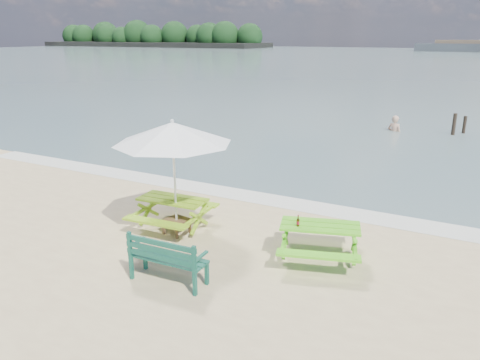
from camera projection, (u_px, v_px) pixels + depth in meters
The scene contains 11 objects.
sea at pixel (462, 61), 80.65m from camera, with size 300.00×300.00×0.00m, color slate.
foam_strip at pixel (269, 199), 12.79m from camera, with size 22.00×0.90×0.01m, color silver.
island_headland at pixel (152, 37), 175.17m from camera, with size 90.00×22.00×7.60m.
picnic_table_left at pixel (173, 214), 10.79m from camera, with size 1.67×1.83×0.74m.
picnic_table_right at pixel (319, 243), 9.32m from camera, with size 1.98×2.10×0.74m.
park_bench at pixel (169, 268), 8.48m from camera, with size 1.48×0.56×0.90m.
side_table at pixel (177, 226), 10.58m from camera, with size 0.59×0.59×0.34m.
patio_umbrella at pixel (173, 133), 9.94m from camera, with size 2.96×2.96×2.55m.
beer_bottle at pixel (298, 222), 9.12m from camera, with size 0.06×0.06×0.23m.
swimmer at pixel (394, 135), 21.95m from camera, with size 0.78×0.63×1.86m.
mooring_pilings at pixel (458, 127), 21.08m from camera, with size 0.55×0.75×1.18m.
Camera 1 is at (4.93, -6.42, 4.32)m, focal length 35.00 mm.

